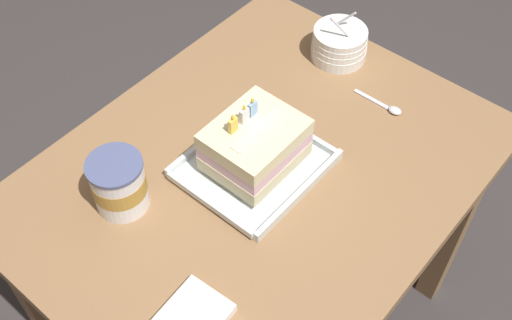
% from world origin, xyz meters
% --- Properties ---
extents(dining_table, '(1.03, 0.80, 0.78)m').
position_xyz_m(dining_table, '(0.00, 0.00, 0.66)').
color(dining_table, olive).
rests_on(dining_table, ground_plane).
extents(foil_tray, '(0.29, 0.26, 0.02)m').
position_xyz_m(foil_tray, '(-0.00, 0.01, 0.78)').
color(foil_tray, silver).
rests_on(foil_tray, dining_table).
extents(birthday_cake, '(0.19, 0.16, 0.15)m').
position_xyz_m(birthday_cake, '(-0.00, 0.01, 0.85)').
color(birthday_cake, beige).
rests_on(birthday_cake, foil_tray).
extents(bowl_stack, '(0.14, 0.14, 0.13)m').
position_xyz_m(bowl_stack, '(0.41, 0.08, 0.82)').
color(bowl_stack, white).
rests_on(bowl_stack, dining_table).
extents(ice_cream_tub, '(0.11, 0.11, 0.13)m').
position_xyz_m(ice_cream_tub, '(-0.25, 0.16, 0.84)').
color(ice_cream_tub, white).
rests_on(ice_cream_tub, dining_table).
extents(serving_spoon_near_tray, '(0.02, 0.13, 0.01)m').
position_xyz_m(serving_spoon_near_tray, '(0.34, -0.12, 0.78)').
color(serving_spoon_near_tray, silver).
rests_on(serving_spoon_near_tray, dining_table).
extents(napkin_pile, '(0.12, 0.11, 0.02)m').
position_xyz_m(napkin_pile, '(-0.34, -0.14, 0.79)').
color(napkin_pile, white).
rests_on(napkin_pile, dining_table).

